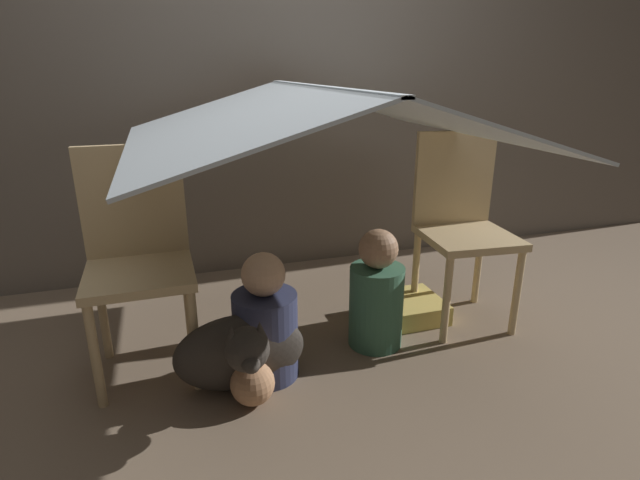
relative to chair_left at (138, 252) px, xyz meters
The scene contains 10 objects.
ground_plane 0.94m from the chair_left, 16.93° to the right, with size 8.80×8.80×0.00m, color #7A6651.
wall_back 1.43m from the chair_left, 52.34° to the left, with size 7.00×0.05×2.50m.
chair_left is the anchor object (origin of this frame).
chair_right 1.51m from the chair_left, ahead, with size 0.45×0.45×0.93m.
sheet_canopy 0.92m from the chair_left, ahead, with size 1.50×1.50×0.23m.
person_front 0.60m from the chair_left, 27.76° to the right, with size 0.26×0.26×0.54m.
person_second 1.04m from the chair_left, ahead, with size 0.25×0.25×0.56m.
dog 0.59m from the chair_left, 43.80° to the right, with size 0.52×0.40×0.39m.
floor_cushion 1.32m from the chair_left, ahead, with size 0.40×0.32×0.10m.
plush_toy 0.69m from the chair_left, 47.87° to the right, with size 0.17×0.17×0.27m.
Camera 1 is at (-0.62, -1.80, 1.22)m, focal length 28.00 mm.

